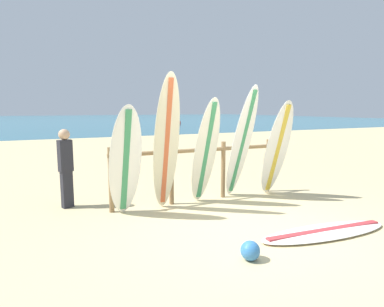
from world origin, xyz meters
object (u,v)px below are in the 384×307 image
(surfboard_leaning_center_left, at_px, (206,152))
(small_boat_offshore, at_px, (169,122))
(surfboard_leaning_center, at_px, (242,143))
(surfboard_lying_on_sand, at_px, (325,232))
(beachgoer_standing, at_px, (66,165))
(beach_ball, at_px, (250,251))
(surfboard_leaning_left, at_px, (166,144))
(surfboard_rack, at_px, (198,164))
(surfboard_leaning_center_right, at_px, (277,149))
(surfboard_leaning_far_left, at_px, (125,162))

(surfboard_leaning_center_left, height_order, small_boat_offshore, surfboard_leaning_center_left)
(surfboard_leaning_center, relative_size, surfboard_lying_on_sand, 1.03)
(beachgoer_standing, height_order, beach_ball, beachgoer_standing)
(surfboard_leaning_center, distance_m, beach_ball, 3.02)
(beachgoer_standing, bearing_deg, surfboard_leaning_left, -33.20)
(surfboard_rack, height_order, surfboard_leaning_center_right, surfboard_leaning_center_right)
(surfboard_lying_on_sand, xyz_separation_m, small_boat_offshore, (10.99, 34.33, 0.22))
(surfboard_leaning_center_left, bearing_deg, beachgoer_standing, 159.10)
(surfboard_rack, height_order, beachgoer_standing, beachgoer_standing)
(surfboard_leaning_far_left, height_order, surfboard_leaning_center_left, surfboard_leaning_center_left)
(surfboard_rack, distance_m, surfboard_leaning_center, 0.99)
(surfboard_leaning_center_left, relative_size, beachgoer_standing, 1.39)
(surfboard_leaning_center_left, relative_size, small_boat_offshore, 0.68)
(surfboard_leaning_far_left, bearing_deg, beach_ball, -66.66)
(surfboard_leaning_center, distance_m, surfboard_lying_on_sand, 2.48)
(surfboard_leaning_center, relative_size, beachgoer_standing, 1.56)
(surfboard_leaning_center_left, xyz_separation_m, surfboard_leaning_center_right, (1.65, -0.14, -0.02))
(surfboard_leaning_center_right, relative_size, surfboard_lying_on_sand, 0.91)
(beachgoer_standing, bearing_deg, beach_ball, -60.67)
(surfboard_rack, distance_m, small_boat_offshore, 34.03)
(surfboard_leaning_center_left, bearing_deg, small_boat_offshore, 69.69)
(surfboard_rack, bearing_deg, surfboard_leaning_center_left, -88.29)
(small_boat_offshore, distance_m, beach_ball, 36.74)
(surfboard_leaning_center_left, bearing_deg, beach_ball, -104.62)
(surfboard_leaning_far_left, bearing_deg, surfboard_leaning_left, -1.57)
(small_boat_offshore, bearing_deg, surfboard_lying_on_sand, -107.76)
(surfboard_leaning_center_left, xyz_separation_m, surfboard_leaning_center, (0.86, 0.04, 0.13))
(surfboard_leaning_left, xyz_separation_m, surfboard_leaning_center_right, (2.51, -0.02, -0.22))
(surfboard_leaning_center_left, bearing_deg, surfboard_leaning_center, 2.43)
(surfboard_leaning_far_left, relative_size, surfboard_lying_on_sand, 0.86)
(surfboard_leaning_center_left, height_order, surfboard_lying_on_sand, surfboard_leaning_center_left)
(surfboard_leaning_center_left, xyz_separation_m, beachgoer_standing, (-2.49, 0.95, -0.22))
(surfboard_leaning_center, bearing_deg, surfboard_rack, 163.48)
(surfboard_leaning_center_right, bearing_deg, surfboard_rack, 165.44)
(surfboard_leaning_left, bearing_deg, surfboard_leaning_far_left, 178.43)
(beach_ball, bearing_deg, small_boat_offshore, 70.07)
(beachgoer_standing, bearing_deg, surfboard_leaning_far_left, -49.76)
(small_boat_offshore, relative_size, beach_ball, 12.46)
(surfboard_leaning_center_right, bearing_deg, surfboard_leaning_left, 179.54)
(surfboard_leaning_center_right, bearing_deg, beachgoer_standing, 165.28)
(surfboard_leaning_far_left, distance_m, surfboard_lying_on_sand, 3.39)
(surfboard_leaning_left, height_order, beachgoer_standing, surfboard_leaning_left)
(surfboard_leaning_far_left, xyz_separation_m, surfboard_leaning_center_left, (1.60, 0.10, 0.07))
(surfboard_leaning_center_right, height_order, beach_ball, surfboard_leaning_center_right)
(surfboard_leaning_center_right, xyz_separation_m, beach_ball, (-2.27, -2.24, -0.91))
(small_boat_offshore, height_order, beach_ball, small_boat_offshore)
(surfboard_leaning_center, relative_size, beach_ball, 9.47)
(surfboard_leaning_center_left, relative_size, surfboard_leaning_center, 0.89)
(small_boat_offshore, bearing_deg, beachgoer_standing, -114.76)
(surfboard_rack, xyz_separation_m, surfboard_leaning_center_right, (1.65, -0.43, 0.26))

